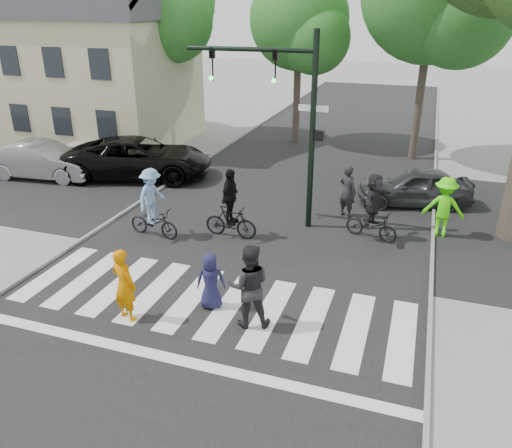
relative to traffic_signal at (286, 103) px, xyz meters
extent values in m
plane|color=gray|center=(-0.35, -6.20, -3.90)|extent=(120.00, 120.00, 0.00)
cube|color=black|center=(-0.35, -1.20, -3.90)|extent=(10.00, 70.00, 0.01)
cube|color=black|center=(-0.35, 1.80, -3.89)|extent=(70.00, 10.00, 0.01)
cube|color=gray|center=(-5.40, -1.20, -3.85)|extent=(0.10, 70.00, 0.10)
cube|color=gray|center=(4.70, -1.20, -3.85)|extent=(0.10, 70.00, 0.10)
cube|color=silver|center=(-4.85, -5.20, -3.89)|extent=(0.55, 3.00, 0.01)
cube|color=silver|center=(-3.85, -5.20, -3.89)|extent=(0.55, 3.00, 0.01)
cube|color=silver|center=(-2.85, -5.20, -3.89)|extent=(0.55, 3.00, 0.01)
cube|color=silver|center=(-1.85, -5.20, -3.89)|extent=(0.55, 3.00, 0.01)
cube|color=silver|center=(-0.85, -5.20, -3.89)|extent=(0.55, 3.00, 0.01)
cube|color=silver|center=(0.15, -5.20, -3.89)|extent=(0.55, 3.00, 0.01)
cube|color=silver|center=(1.15, -5.20, -3.89)|extent=(0.55, 3.00, 0.01)
cube|color=silver|center=(2.15, -5.20, -3.89)|extent=(0.55, 3.00, 0.01)
cube|color=silver|center=(3.15, -5.20, -3.89)|extent=(0.55, 3.00, 0.01)
cube|color=silver|center=(4.15, -5.20, -3.89)|extent=(0.55, 3.00, 0.01)
cube|color=silver|center=(-0.35, -7.40, -3.89)|extent=(10.00, 0.30, 0.01)
cylinder|color=black|center=(0.85, 0.00, -0.90)|extent=(0.18, 0.18, 6.00)
cylinder|color=black|center=(-1.15, 0.00, 1.50)|extent=(4.00, 0.14, 0.14)
imported|color=black|center=(-0.35, 0.00, 1.05)|extent=(0.16, 0.20, 1.00)
sphere|color=#19E533|center=(-0.35, -0.12, 0.65)|extent=(0.14, 0.14, 0.14)
imported|color=black|center=(-2.35, 0.00, 1.05)|extent=(0.16, 0.20, 1.00)
sphere|color=#19E533|center=(-2.35, -0.12, 0.65)|extent=(0.14, 0.14, 0.14)
cube|color=black|center=(1.07, 0.00, -0.90)|extent=(0.28, 0.18, 0.30)
cube|color=#FF660C|center=(1.18, 0.00, -0.90)|extent=(0.02, 0.14, 0.20)
cube|color=white|center=(0.85, 0.00, -0.10)|extent=(0.90, 0.04, 0.18)
cylinder|color=brown|center=(-14.35, 10.00, -0.93)|extent=(0.36, 0.36, 5.95)
sphere|color=#28742E|center=(-14.35, 10.00, 2.47)|extent=(5.20, 5.20, 5.20)
sphere|color=#28742E|center=(-13.31, 9.22, 1.62)|extent=(3.64, 3.64, 3.64)
cylinder|color=brown|center=(-9.35, 9.50, -0.68)|extent=(0.36, 0.36, 6.44)
sphere|color=#28742E|center=(-8.19, 8.63, 2.08)|extent=(4.06, 4.06, 4.06)
cylinder|color=brown|center=(-2.35, 10.60, -1.10)|extent=(0.36, 0.36, 5.60)
sphere|color=#28742E|center=(-2.35, 10.60, 2.10)|extent=(4.80, 4.80, 4.80)
sphere|color=#28742E|center=(-1.39, 9.88, 1.30)|extent=(3.36, 3.36, 3.36)
cylinder|color=brown|center=(3.65, 9.30, -0.54)|extent=(0.36, 0.36, 6.72)
sphere|color=#28742E|center=(4.85, 8.40, 2.34)|extent=(4.20, 4.20, 4.20)
cube|color=#BCB78E|center=(-11.85, 7.80, -0.90)|extent=(8.00, 7.00, 6.00)
cube|color=#47474C|center=(-11.85, 7.80, 2.70)|extent=(8.40, 7.40, 1.20)
cube|color=black|center=(-14.25, 4.28, -2.20)|extent=(1.00, 0.06, 1.30)
cube|color=black|center=(-14.25, 4.28, 0.40)|extent=(1.00, 0.06, 1.30)
cube|color=black|center=(-11.85, 4.28, -2.20)|extent=(1.00, 0.06, 1.30)
cube|color=black|center=(-11.85, 4.28, 0.40)|extent=(1.00, 0.06, 1.30)
cube|color=black|center=(-9.45, 4.28, -2.20)|extent=(1.00, 0.06, 1.30)
cube|color=black|center=(-9.45, 4.28, 0.40)|extent=(1.00, 0.06, 1.30)
cube|color=gray|center=(-10.35, 4.00, -3.50)|extent=(2.00, 1.20, 0.80)
imported|color=orange|center=(-1.85, -6.42, -3.03)|extent=(0.73, 0.58, 1.75)
imported|color=#1B1B3F|center=(-0.23, -5.37, -3.21)|extent=(0.78, 0.64, 1.39)
imported|color=black|center=(0.85, -5.74, -2.92)|extent=(1.15, 1.02, 1.96)
imported|color=black|center=(-3.50, -2.25, -3.45)|extent=(1.77, 0.80, 0.90)
imported|color=#7397C0|center=(-3.50, -2.25, -2.59)|extent=(0.77, 1.18, 1.72)
imported|color=black|center=(-1.23, -1.55, -3.40)|extent=(1.67, 0.50, 1.00)
imported|color=black|center=(-1.23, -1.55, -2.59)|extent=(0.44, 1.02, 1.73)
imported|color=black|center=(2.87, -0.28, -3.47)|extent=(1.74, 1.02, 0.86)
imported|color=black|center=(2.87, -0.28, -2.65)|extent=(0.91, 1.61, 1.65)
imported|color=black|center=(-6.99, 2.72, -3.08)|extent=(6.45, 4.23, 1.65)
imported|color=gray|center=(-10.68, 1.37, -3.15)|extent=(4.72, 2.08, 1.51)
imported|color=#35363A|center=(3.95, 3.13, -3.23)|extent=(4.21, 2.51, 1.34)
imported|color=#4FFF0E|center=(4.89, 0.63, -2.96)|extent=(1.26, 0.77, 1.89)
imported|color=black|center=(1.86, 1.25, -3.00)|extent=(0.78, 0.70, 1.80)
camera|label=1|loc=(4.02, -14.57, 2.64)|focal=35.00mm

